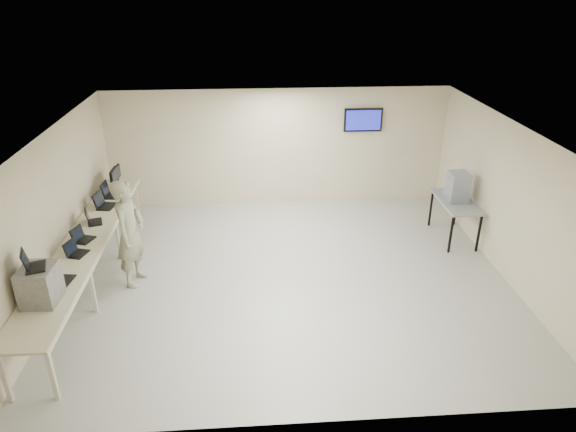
{
  "coord_description": "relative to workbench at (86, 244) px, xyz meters",
  "views": [
    {
      "loc": [
        -0.61,
        -8.21,
        5.12
      ],
      "look_at": [
        0.0,
        0.2,
        1.15
      ],
      "focal_mm": 32.0,
      "sensor_mm": 36.0,
      "label": 1
    }
  ],
  "objects": [
    {
      "name": "monitor_far",
      "position": [
        -0.01,
        2.66,
        0.33
      ],
      "size": [
        0.19,
        0.42,
        0.42
      ],
      "color": "black",
      "rests_on": "workbench"
    },
    {
      "name": "laptop_4",
      "position": [
        -0.03,
        1.42,
        0.15
      ],
      "size": [
        0.39,
        0.45,
        0.31
      ],
      "rotation": [
        0.0,
        0.0,
        -0.17
      ],
      "color": "black",
      "rests_on": "workbench"
    },
    {
      "name": "laptop_2",
      "position": [
        -0.05,
        -0.02,
        0.14
      ],
      "size": [
        0.37,
        0.39,
        0.26
      ],
      "rotation": [
        0.0,
        0.0,
        -0.33
      ],
      "color": "black",
      "rests_on": "workbench"
    },
    {
      "name": "laptop_0",
      "position": [
        0.0,
        -1.35,
        0.14
      ],
      "size": [
        0.33,
        0.37,
        0.27
      ],
      "rotation": [
        0.0,
        0.0,
        -0.14
      ],
      "color": "black",
      "rests_on": "workbench"
    },
    {
      "name": "side_table",
      "position": [
        7.19,
        1.3,
        -0.03
      ],
      "size": [
        0.68,
        1.45,
        0.87
      ],
      "color": "gray",
      "rests_on": "ground"
    },
    {
      "name": "equipment_box",
      "position": [
        -0.06,
        -1.86,
        0.35
      ],
      "size": [
        0.48,
        0.55,
        0.55
      ],
      "primitive_type": "cube",
      "rotation": [
        0.0,
        0.0,
        -0.04
      ],
      "color": "gray",
      "rests_on": "workbench"
    },
    {
      "name": "soldier",
      "position": [
        0.78,
        0.02,
        0.17
      ],
      "size": [
        0.62,
        0.81,
        1.99
      ],
      "primitive_type": "imported",
      "rotation": [
        0.0,
        0.0,
        1.35
      ],
      "color": "gray",
      "rests_on": "ground"
    },
    {
      "name": "room",
      "position": [
        3.62,
        0.06,
        0.58
      ],
      "size": [
        8.01,
        7.01,
        2.81
      ],
      "color": "#AEAEAB",
      "rests_on": "ground"
    },
    {
      "name": "workbench",
      "position": [
        0.0,
        0.0,
        0.0
      ],
      "size": [
        0.76,
        6.0,
        0.9
      ],
      "color": "#C9C08C",
      "rests_on": "ground"
    },
    {
      "name": "laptop_5",
      "position": [
        -0.04,
        1.98,
        0.15
      ],
      "size": [
        0.35,
        0.41,
        0.31
      ],
      "rotation": [
        0.0,
        0.0,
        -0.07
      ],
      "color": "black",
      "rests_on": "workbench"
    },
    {
      "name": "monitor_near",
      "position": [
        -0.01,
        2.36,
        0.35
      ],
      "size": [
        0.21,
        0.47,
        0.46
      ],
      "color": "black",
      "rests_on": "workbench"
    },
    {
      "name": "laptop_3",
      "position": [
        -0.07,
        0.7,
        0.14
      ],
      "size": [
        0.37,
        0.4,
        0.27
      ],
      "rotation": [
        0.0,
        0.0,
        0.3
      ],
      "color": "black",
      "rests_on": "workbench"
    },
    {
      "name": "laptop_on_box",
      "position": [
        -0.12,
        -1.86,
        0.69
      ],
      "size": [
        0.37,
        0.4,
        0.27
      ],
      "rotation": [
        0.0,
        0.0,
        0.31
      ],
      "color": "black",
      "rests_on": "equipment_box"
    },
    {
      "name": "laptop_1",
      "position": [
        -0.02,
        -0.52,
        0.14
      ],
      "size": [
        0.35,
        0.38,
        0.25
      ],
      "rotation": [
        0.0,
        0.0,
        -0.29
      ],
      "color": "black",
      "rests_on": "workbench"
    },
    {
      "name": "storage_bins",
      "position": [
        7.17,
        1.3,
        0.35
      ],
      "size": [
        0.39,
        0.43,
        0.62
      ],
      "color": "#8B92A9",
      "rests_on": "side_table"
    }
  ]
}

